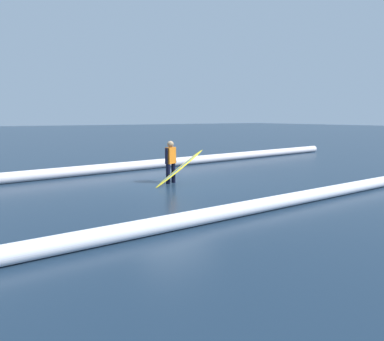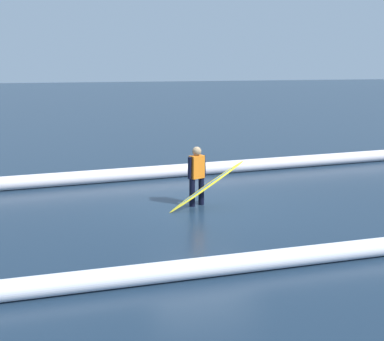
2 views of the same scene
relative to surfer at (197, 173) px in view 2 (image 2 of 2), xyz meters
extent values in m
plane|color=#1A2C40|center=(-0.12, -0.04, -0.81)|extent=(170.66, 170.66, 0.00)
cylinder|color=black|center=(-0.13, -0.05, -0.47)|extent=(0.14, 0.14, 0.68)
cylinder|color=black|center=(0.13, 0.05, -0.47)|extent=(0.14, 0.14, 0.68)
cube|color=orange|center=(0.00, 0.00, 0.15)|extent=(0.39, 0.31, 0.55)
sphere|color=#947A5A|center=(0.00, 0.00, 0.53)|extent=(0.22, 0.22, 0.22)
cylinder|color=black|center=(-0.20, -0.08, 0.15)|extent=(0.09, 0.15, 0.53)
cylinder|color=black|center=(0.20, 0.08, 0.15)|extent=(0.09, 0.11, 0.53)
ellipsoid|color=yellow|center=(-0.14, 0.38, -0.25)|extent=(1.93, 0.37, 1.14)
ellipsoid|color=blue|center=(-0.14, 0.38, -0.25)|extent=(1.54, 0.20, 0.92)
cylinder|color=white|center=(-1.88, -3.36, -0.61)|extent=(22.13, 1.68, 0.39)
cylinder|color=white|center=(-1.08, 4.20, -0.64)|extent=(19.41, 0.43, 0.33)
camera|label=1|loc=(5.38, 9.67, 1.42)|focal=30.83mm
camera|label=2|loc=(3.72, 11.73, 2.59)|focal=48.98mm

